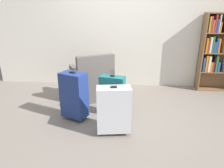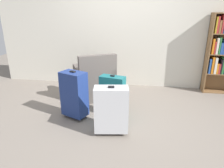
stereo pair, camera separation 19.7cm
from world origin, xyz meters
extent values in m
plane|color=slate|center=(0.00, 0.00, 0.00)|extent=(10.16, 10.16, 0.00)
cube|color=beige|center=(0.00, 1.70, 1.30)|extent=(5.80, 0.10, 2.60)
cube|color=brown|center=(1.72, 1.50, 0.81)|extent=(0.02, 0.27, 1.61)
cube|color=brown|center=(2.14, 1.62, 0.81)|extent=(0.87, 0.02, 1.61)
cube|color=brown|center=(2.14, 1.50, 0.01)|extent=(0.83, 0.25, 0.02)
cube|color=brown|center=(2.14, 1.50, 0.41)|extent=(0.83, 0.25, 0.02)
cube|color=brown|center=(2.14, 1.50, 0.82)|extent=(0.83, 0.25, 0.02)
cube|color=#264C99|center=(1.77, 1.48, 0.57)|extent=(0.04, 0.21, 0.30)
cube|color=orange|center=(1.83, 1.48, 0.59)|extent=(0.04, 0.21, 0.34)
cube|color=silver|center=(1.88, 1.45, 0.59)|extent=(0.04, 0.16, 0.33)
cube|color=orange|center=(1.92, 1.46, 0.53)|extent=(0.03, 0.17, 0.21)
cube|color=#B22D2D|center=(1.96, 1.46, 0.53)|extent=(0.03, 0.18, 0.21)
cube|color=black|center=(2.00, 1.49, 0.57)|extent=(0.02, 0.22, 0.30)
cube|color=#2D7238|center=(2.03, 1.49, 0.59)|extent=(0.03, 0.22, 0.34)
cube|color=#264C99|center=(2.08, 1.47, 0.52)|extent=(0.04, 0.19, 0.20)
cube|color=orange|center=(1.77, 1.48, 0.98)|extent=(0.04, 0.21, 0.30)
cube|color=#B22D2D|center=(1.81, 1.47, 0.95)|extent=(0.03, 0.18, 0.25)
cube|color=silver|center=(1.85, 1.46, 0.98)|extent=(0.04, 0.18, 0.32)
cube|color=#2D7238|center=(1.90, 1.46, 0.99)|extent=(0.03, 0.18, 0.33)
cube|color=#264C99|center=(1.94, 1.45, 0.94)|extent=(0.04, 0.16, 0.22)
cube|color=#264C99|center=(1.98, 1.48, 0.97)|extent=(0.03, 0.20, 0.29)
cube|color=orange|center=(2.01, 1.49, 0.97)|extent=(0.03, 0.23, 0.29)
cube|color=gold|center=(1.77, 1.47, 1.38)|extent=(0.03, 0.20, 0.31)
cube|color=#B22D2D|center=(1.80, 1.49, 1.39)|extent=(0.03, 0.22, 0.32)
cube|color=brown|center=(1.84, 1.45, 1.35)|extent=(0.04, 0.15, 0.24)
cube|color=#B22D2D|center=(1.88, 1.48, 1.40)|extent=(0.03, 0.22, 0.34)
cube|color=#264C99|center=(1.92, 1.48, 1.36)|extent=(0.03, 0.22, 0.26)
cube|color=silver|center=(1.96, 1.48, 1.40)|extent=(0.02, 0.22, 0.34)
cube|color=orange|center=(1.98, 1.47, 1.33)|extent=(0.02, 0.18, 0.20)
cube|color=#59514C|center=(-0.53, 0.87, 0.20)|extent=(0.95, 0.95, 0.40)
cube|color=gray|center=(-0.53, 0.87, 0.44)|extent=(0.72, 0.75, 0.08)
cube|color=#59514C|center=(-0.39, 0.62, 0.65)|extent=(0.67, 0.44, 0.50)
cube|color=#59514C|center=(-0.26, 1.02, 0.51)|extent=(0.42, 0.66, 0.22)
cube|color=#59514C|center=(-0.79, 0.73, 0.51)|extent=(0.42, 0.66, 0.22)
cylinder|color=red|center=(-0.07, 0.77, 0.05)|extent=(0.08, 0.08, 0.10)
torus|color=red|center=(-0.02, 0.77, 0.05)|extent=(0.06, 0.01, 0.06)
cube|color=#19666B|center=(-0.05, 0.15, 0.36)|extent=(0.43, 0.27, 0.61)
cube|color=black|center=(-0.05, 0.15, 0.67)|extent=(0.07, 0.05, 0.02)
cylinder|color=black|center=(-0.19, 0.19, 0.03)|extent=(0.06, 0.06, 0.05)
cylinder|color=black|center=(0.09, 0.12, 0.03)|extent=(0.06, 0.06, 0.05)
cube|color=navy|center=(-0.63, -0.03, 0.41)|extent=(0.45, 0.38, 0.71)
cube|color=black|center=(-0.63, -0.03, 0.77)|extent=(0.10, 0.08, 0.02)
cylinder|color=black|center=(-0.76, 0.02, 0.03)|extent=(0.07, 0.07, 0.05)
cylinder|color=black|center=(-0.51, -0.09, 0.03)|extent=(0.07, 0.07, 0.05)
cube|color=#B7BABF|center=(0.02, -0.41, 0.37)|extent=(0.49, 0.29, 0.64)
cube|color=black|center=(0.02, -0.41, 0.70)|extent=(0.09, 0.06, 0.02)
cylinder|color=black|center=(-0.14, -0.43, 0.03)|extent=(0.06, 0.06, 0.05)
cylinder|color=black|center=(0.18, -0.38, 0.03)|extent=(0.06, 0.06, 0.05)
camera|label=1|loc=(0.21, -2.92, 1.64)|focal=32.90mm
camera|label=2|loc=(0.40, -2.90, 1.64)|focal=32.90mm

